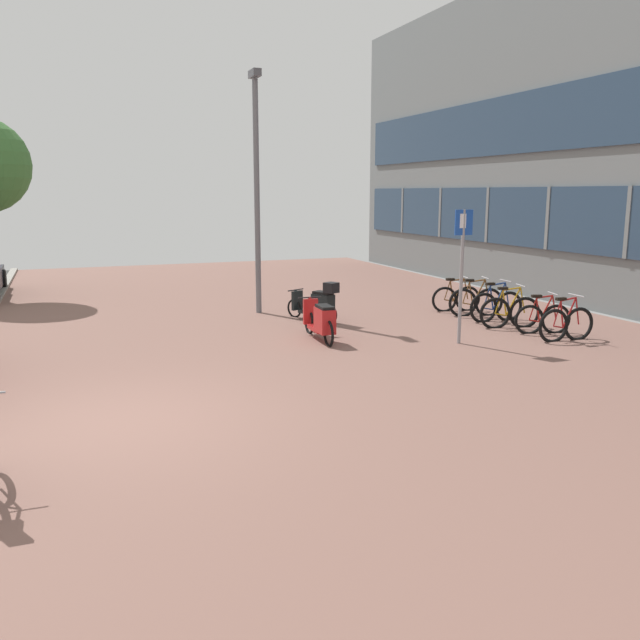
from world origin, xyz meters
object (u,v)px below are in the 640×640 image
at_px(bicycle_rack_00, 566,324).
at_px(bicycle_rack_05, 456,298).
at_px(bicycle_rack_03, 496,306).
at_px(scooter_near, 321,321).
at_px(lamp_post, 257,182).
at_px(scooter_mid, 319,303).
at_px(bicycle_rack_01, 543,319).
at_px(bicycle_rack_04, 476,302).
at_px(parking_sign, 462,262).
at_px(bicycle_rack_02, 510,312).

distance_m(bicycle_rack_00, bicycle_rack_05, 3.86).
bearing_deg(bicycle_rack_03, scooter_near, -173.79).
relative_size(bicycle_rack_00, bicycle_rack_05, 1.03).
height_order(bicycle_rack_05, lamp_post, lamp_post).
bearing_deg(bicycle_rack_03, scooter_mid, 159.09).
distance_m(scooter_near, lamp_post, 4.67).
xyz_separation_m(bicycle_rack_01, bicycle_rack_05, (-0.24, 3.08, 0.00)).
bearing_deg(lamp_post, scooter_near, -85.51).
distance_m(bicycle_rack_00, bicycle_rack_01, 0.77).
height_order(bicycle_rack_04, lamp_post, lamp_post).
distance_m(bicycle_rack_03, bicycle_rack_04, 0.77).
bearing_deg(scooter_mid, bicycle_rack_05, 0.34).
relative_size(scooter_near, parking_sign, 0.68).
bearing_deg(bicycle_rack_05, parking_sign, -121.54).
bearing_deg(bicycle_rack_03, bicycle_rack_05, 94.95).
relative_size(bicycle_rack_04, scooter_near, 0.75).
relative_size(bicycle_rack_05, scooter_mid, 0.86).
height_order(bicycle_rack_04, scooter_near, bicycle_rack_04).
bearing_deg(bicycle_rack_01, bicycle_rack_05, 94.40).
bearing_deg(bicycle_rack_05, bicycle_rack_00, -86.95).
distance_m(bicycle_rack_01, bicycle_rack_03, 1.54).
bearing_deg(bicycle_rack_01, scooter_near, 167.90).
bearing_deg(bicycle_rack_01, bicycle_rack_04, 93.84).
distance_m(bicycle_rack_02, bicycle_rack_03, 0.79).
xyz_separation_m(bicycle_rack_01, scooter_mid, (-4.07, 3.06, 0.12)).
height_order(bicycle_rack_03, parking_sign, parking_sign).
distance_m(bicycle_rack_00, scooter_near, 5.09).
relative_size(bicycle_rack_01, parking_sign, 0.46).
xyz_separation_m(bicycle_rack_02, scooter_near, (-4.51, 0.26, 0.07)).
distance_m(bicycle_rack_04, scooter_mid, 3.99).
height_order(scooter_near, scooter_mid, scooter_mid).
distance_m(bicycle_rack_04, scooter_near, 4.81).
relative_size(bicycle_rack_05, scooter_near, 0.71).
bearing_deg(scooter_near, bicycle_rack_05, 24.22).
bearing_deg(bicycle_rack_04, scooter_near, -164.57).
bearing_deg(parking_sign, bicycle_rack_05, 58.46).
relative_size(bicycle_rack_03, bicycle_rack_04, 1.04).
bearing_deg(scooter_near, bicycle_rack_01, -12.10).
relative_size(bicycle_rack_01, lamp_post, 0.21).
relative_size(scooter_mid, lamp_post, 0.25).
height_order(bicycle_rack_01, bicycle_rack_03, bicycle_rack_03).
xyz_separation_m(bicycle_rack_02, parking_sign, (-1.96, -0.97, 1.30)).
height_order(bicycle_rack_01, scooter_mid, scooter_mid).
bearing_deg(bicycle_rack_03, bicycle_rack_00, -88.23).
relative_size(bicycle_rack_03, scooter_mid, 0.95).
height_order(bicycle_rack_02, bicycle_rack_04, bicycle_rack_02).
xyz_separation_m(bicycle_rack_00, bicycle_rack_05, (-0.20, 3.85, -0.02)).
bearing_deg(bicycle_rack_00, scooter_mid, 136.56).
bearing_deg(parking_sign, bicycle_rack_01, 4.98).
distance_m(bicycle_rack_03, scooter_mid, 4.25).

